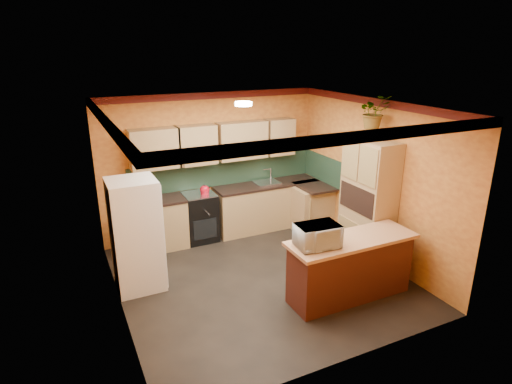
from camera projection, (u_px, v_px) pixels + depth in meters
room_shell at (254, 145)px, 6.33m from camera, size 4.24×4.24×2.72m
base_cabinets_back at (231, 212)px, 8.25m from camera, size 3.65×0.60×0.88m
countertop_back at (230, 190)px, 8.10m from camera, size 3.65×0.62×0.04m
stove at (200, 217)px, 7.99m from camera, size 0.58×0.58×0.91m
kettle at (205, 189)px, 7.81m from camera, size 0.19×0.19×0.18m
sink at (267, 183)px, 8.41m from camera, size 0.48×0.40×0.03m
base_cabinets_right at (314, 208)px, 8.44m from camera, size 0.60×0.80×0.88m
countertop_right at (315, 186)px, 8.30m from camera, size 0.62×0.80×0.04m
fridge at (136, 235)px, 6.28m from camera, size 0.68×0.66×1.70m
pantry at (368, 203)px, 6.99m from camera, size 0.48×0.90×2.10m
fern_pot at (372, 134)px, 6.67m from camera, size 0.22×0.22×0.16m
fern at (374, 112)px, 6.56m from camera, size 0.55×0.50×0.53m
breakfast_bar at (350, 269)px, 6.14m from camera, size 1.80×0.55×0.88m
bar_top at (352, 240)px, 5.99m from camera, size 1.90×0.65×0.05m
microwave at (317, 236)px, 5.69m from camera, size 0.60×0.43×0.32m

